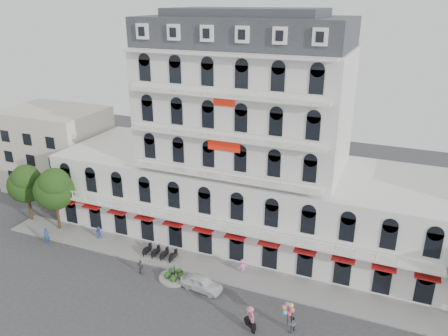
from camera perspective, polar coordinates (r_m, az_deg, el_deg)
ground at (r=40.96m, az=-6.81°, el=-19.56°), size 120.00×120.00×0.00m
sidewalk at (r=47.27m, az=-1.39°, el=-12.99°), size 53.00×4.00×0.16m
main_building at (r=50.28m, az=2.66°, el=1.82°), size 45.00×15.00×25.80m
flank_building_west at (r=68.71m, az=-20.99°, el=2.29°), size 14.00×10.00×12.00m
traffic_island at (r=46.10m, az=-6.47°, el=-13.86°), size 3.20×3.20×1.60m
parked_scooter_row at (r=49.68m, az=-8.34°, el=-11.47°), size 4.40×1.80×1.10m
tree_west_outer at (r=59.65m, az=-24.48°, el=-1.71°), size 4.50×4.48×7.76m
tree_west_inner at (r=55.79m, az=-21.33°, el=-2.39°), size 4.76×4.76×8.25m
parked_car at (r=44.14m, az=-2.96°, el=-14.78°), size 4.44×2.18×1.46m
rider_center at (r=39.47m, az=3.43°, el=-18.87°), size 1.38×1.32×2.35m
pedestrian_left at (r=54.24m, az=-16.03°, el=-8.16°), size 0.87×0.68×1.58m
pedestrian_mid at (r=46.95m, az=-10.83°, el=-12.59°), size 1.04×0.61×1.65m
pedestrian_right at (r=46.26m, az=2.48°, el=-12.72°), size 1.22×1.16×1.67m
pedestrian_far at (r=55.21m, az=-22.15°, el=-8.22°), size 0.78×0.84×1.94m
balloon_vendor at (r=39.69m, az=8.64°, el=-18.86°), size 1.46×1.37×2.45m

